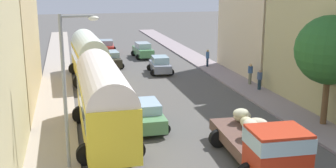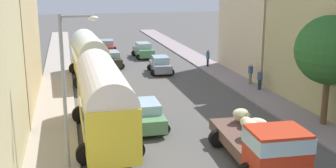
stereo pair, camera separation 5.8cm
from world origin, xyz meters
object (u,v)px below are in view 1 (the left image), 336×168
Objects in this scene: streetlamp_near at (69,81)px; car_3 at (111,59)px; car_0 at (160,65)px; pedestrian_4 at (250,73)px; parked_bus_0 at (103,97)px; car_1 at (143,50)px; car_2 at (146,114)px; pedestrian_0 at (260,79)px; car_4 at (106,46)px; cargo_truck_0 at (263,143)px; pedestrian_2 at (208,57)px; parked_bus_1 at (89,55)px.

car_3 is at bearing 79.43° from streetlamp_near.
car_0 is 0.89× the size of car_3.
parked_bus_0 is at bearing -144.66° from pedestrian_4.
car_1 reaches higher than car_2.
car_0 is 2.27× the size of pedestrian_0.
car_2 is 2.53× the size of pedestrian_0.
streetlamp_near is (-8.22, -18.63, 3.29)m from car_0.
car_4 is 22.68m from pedestrian_0.
pedestrian_4 is at bearing 37.31° from car_2.
cargo_truck_0 reaches higher than pedestrian_2.
parked_bus_0 reaches higher than parked_bus_1.
parked_bus_0 is at bearing -95.92° from car_4.
pedestrian_4 is at bearing 88.51° from pedestrian_0.
pedestrian_2 is (8.66, -11.19, 0.28)m from car_4.
parked_bus_1 is 11.50m from car_1.
parked_bus_0 is 5.29× the size of pedestrian_4.
parked_bus_1 reaches higher than car_4.
car_1 is at bearing 47.92° from car_3.
pedestrian_2 reaches higher than car_0.
car_1 is at bearing -48.61° from car_4.
cargo_truck_0 is at bearing -115.72° from pedestrian_0.
parked_bus_0 is 19.37m from car_3.
pedestrian_0 is at bearing -91.49° from pedestrian_4.
streetlamp_near is at bearing -106.90° from car_1.
pedestrian_0 is (9.91, -12.06, 0.15)m from car_3.
streetlamp_near is at bearing 166.60° from cargo_truck_0.
car_4 is at bearing 96.22° from cargo_truck_0.
car_4 is 2.32× the size of pedestrian_0.
car_1 is 28.31m from streetlamp_near.
car_2 reaches higher than car_4.
car_1 is at bearing 90.34° from car_0.
car_3 is 23.13m from streetlamp_near.
cargo_truck_0 is 4.11× the size of pedestrian_0.
car_1 reaches higher than car_4.
pedestrian_0 is (5.94, -16.47, 0.12)m from car_1.
car_1 is 0.99× the size of car_3.
car_3 is (-3.95, 24.45, -0.45)m from cargo_truck_0.
streetlamp_near is (-1.69, -3.36, 1.75)m from parked_bus_0.
car_1 is 22.67m from car_2.
cargo_truck_0 is 13.75m from pedestrian_0.
pedestrian_2 is at bearing 11.78° from parked_bus_1.
pedestrian_4 is (5.94, -6.43, 0.27)m from car_0.
parked_bus_0 reaches higher than car_0.
cargo_truck_0 is 20.58m from car_0.
cargo_truck_0 is 33.15m from car_4.
car_1 is at bearing 89.95° from cargo_truck_0.
car_2 is 11.54m from pedestrian_0.
car_0 is 5.58m from car_3.
pedestrian_0 is at bearing 36.49° from streetlamp_near.
pedestrian_2 is at bearing 95.45° from pedestrian_0.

